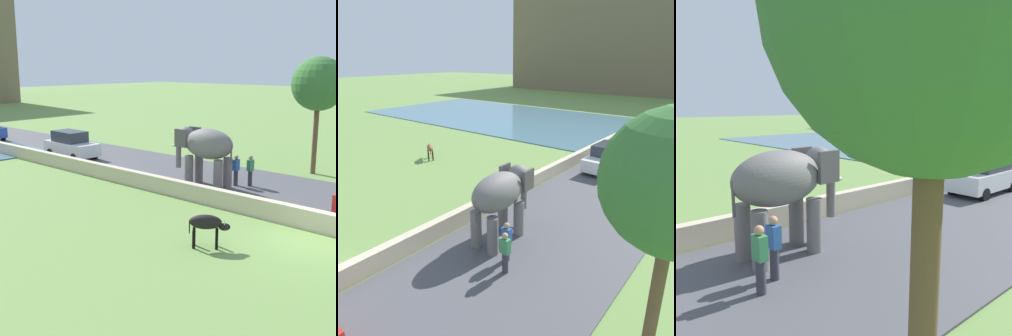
# 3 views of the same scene
# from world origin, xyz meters

# --- Properties ---
(road_surface) EXTENTS (7.00, 120.00, 0.06)m
(road_surface) POSITION_xyz_m (5.00, 20.00, 0.03)
(road_surface) COLOR #4C4C51
(road_surface) RESTS_ON ground
(barrier_wall) EXTENTS (0.40, 110.00, 0.78)m
(barrier_wall) POSITION_xyz_m (1.20, 18.00, 0.39)
(barrier_wall) COLOR beige
(barrier_wall) RESTS_ON ground
(lake) EXTENTS (36.00, 18.00, 0.08)m
(lake) POSITION_xyz_m (-14.00, 30.01, 0.04)
(lake) COLOR slate
(lake) RESTS_ON ground
(elephant) EXTENTS (1.50, 3.48, 2.99)m
(elephant) POSITION_xyz_m (3.42, 7.30, 2.04)
(elephant) COLOR slate
(elephant) RESTS_ON ground
(person_beside_elephant) EXTENTS (0.36, 0.22, 1.63)m
(person_beside_elephant) POSITION_xyz_m (4.57, 6.18, 0.87)
(person_beside_elephant) COLOR #33333D
(person_beside_elephant) RESTS_ON ground
(person_trailing) EXTENTS (0.36, 0.22, 1.63)m
(person_trailing) POSITION_xyz_m (4.97, 5.59, 0.87)
(person_trailing) COLOR #33333D
(person_trailing) RESTS_ON ground
(car_blue) EXTENTS (1.88, 4.04, 1.80)m
(car_blue) POSITION_xyz_m (3.43, 29.96, 0.90)
(car_blue) COLOR #2D4CA8
(car_blue) RESTS_ON ground
(car_white) EXTENTS (1.83, 4.02, 1.80)m
(car_white) POSITION_xyz_m (3.43, 18.32, 0.90)
(car_white) COLOR white
(car_white) RESTS_ON ground
(cow_brown) EXTENTS (1.31, 1.10, 1.15)m
(cow_brown) POSITION_xyz_m (-7.82, 12.71, 0.84)
(cow_brown) COLOR brown
(cow_brown) RESTS_ON ground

